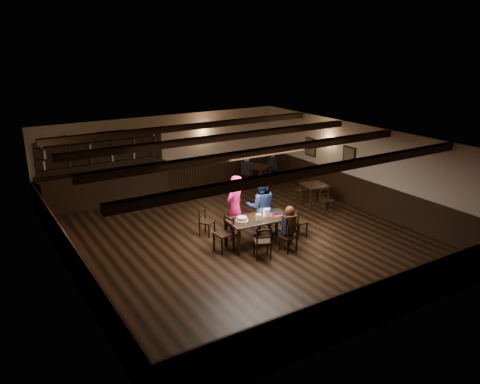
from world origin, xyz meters
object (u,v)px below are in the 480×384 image
chair_near_left (263,240)px  cake (242,219)px  dining_table (259,221)px  woman_pink (235,207)px  chair_near_right (290,235)px  bar_counter (106,182)px  man_blue (261,206)px

chair_near_left → cake: (-0.09, 0.83, 0.29)m
dining_table → woman_pink: 0.80m
chair_near_right → woman_pink: 1.72m
dining_table → cake: (-0.48, 0.08, 0.12)m
cake → bar_counter: bearing=110.0°
chair_near_right → bar_counter: 6.83m
chair_near_left → woman_pink: (0.06, 1.46, 0.38)m
woman_pink → bar_counter: size_ratio=0.41×
chair_near_left → chair_near_right: size_ratio=1.09×
chair_near_right → bar_counter: (-2.84, 6.21, 0.26)m
chair_near_right → bar_counter: size_ratio=0.19×
man_blue → dining_table: bearing=76.6°
chair_near_right → dining_table: bearing=118.2°
man_blue → cake: 0.98m
chair_near_right → chair_near_left: bearing=177.4°
man_blue → bar_counter: bearing=-35.5°
chair_near_left → man_blue: man_blue is taller
cake → bar_counter: (-1.94, 5.34, -0.07)m
dining_table → bar_counter: 5.93m
dining_table → man_blue: man_blue is taller
cake → bar_counter: bar_counter is taller
man_blue → cake: (-0.88, -0.43, -0.05)m
chair_near_left → man_blue: size_ratio=0.52×
chair_near_left → bar_counter: 6.50m
woman_pink → dining_table: bearing=91.5°
chair_near_right → bar_counter: bar_counter is taller
chair_near_left → chair_near_right: 0.81m
dining_table → man_blue: bearing=51.9°
chair_near_left → bar_counter: bar_counter is taller
chair_near_left → bar_counter: (-2.03, 6.17, 0.21)m
dining_table → chair_near_right: bearing=-61.8°
chair_near_right → woman_pink: (-0.74, 1.50, 0.42)m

